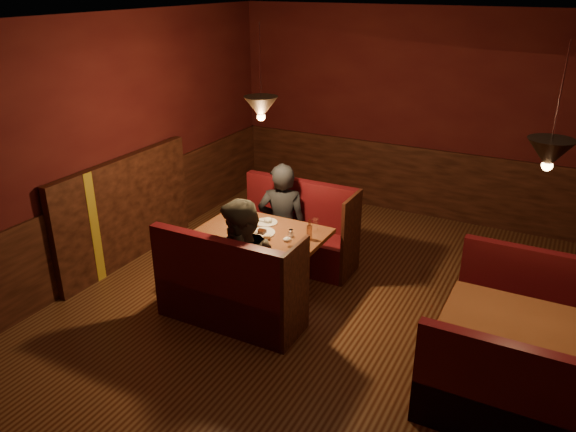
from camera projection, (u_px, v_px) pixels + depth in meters
The scene contains 9 objects.
room at pixel (313, 235), 5.16m from camera, with size 6.02×7.02×2.92m.
main_table at pixel (265, 244), 6.09m from camera, with size 1.35×0.82×0.94m.
main_bench_far at pixel (297, 238), 6.80m from camera, with size 1.48×0.53×1.01m.
main_bench_near at pixel (228, 296), 5.55m from camera, with size 1.48×0.53×1.01m.
second_table at pixel (515, 334), 4.69m from camera, with size 1.16×0.74×0.65m.
second_bench_far at pixel (524, 314), 5.32m from camera, with size 1.28×0.48×0.92m.
second_bench_near at pixel (502, 404), 4.19m from camera, with size 1.28×0.48×0.92m.
diner_a at pixel (282, 200), 6.61m from camera, with size 0.59×0.39×1.61m, color black.
diner_b at pixel (243, 249), 5.40m from camera, with size 0.80×0.62×1.65m, color #3C382D.
Camera 1 is at (1.69, -4.21, 3.24)m, focal length 35.00 mm.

